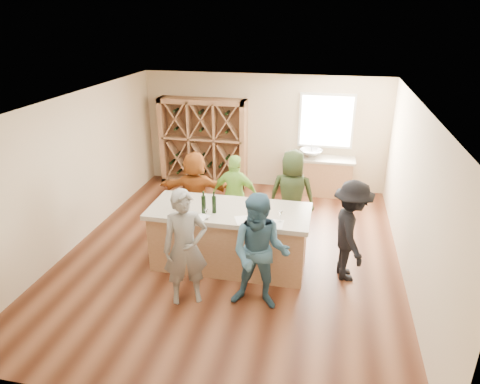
% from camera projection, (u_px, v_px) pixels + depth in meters
% --- Properties ---
extents(floor, '(6.00, 7.00, 0.10)m').
position_uv_depth(floor, '(233.00, 255.00, 7.99)').
color(floor, '#5A301D').
rests_on(floor, ground).
extents(ceiling, '(6.00, 7.00, 0.10)m').
position_uv_depth(ceiling, '(231.00, 99.00, 6.86)').
color(ceiling, white).
rests_on(ceiling, ground).
extents(wall_back, '(6.00, 0.10, 2.80)m').
position_uv_depth(wall_back, '(264.00, 131.00, 10.62)').
color(wall_back, beige).
rests_on(wall_back, ground).
extents(wall_front, '(6.00, 0.10, 2.80)m').
position_uv_depth(wall_front, '(151.00, 312.00, 4.23)').
color(wall_front, beige).
rests_on(wall_front, ground).
extents(wall_left, '(0.10, 7.00, 2.80)m').
position_uv_depth(wall_left, '(74.00, 170.00, 8.01)').
color(wall_left, beige).
rests_on(wall_left, ground).
extents(wall_right, '(0.10, 7.00, 2.80)m').
position_uv_depth(wall_right, '(417.00, 197.00, 6.84)').
color(wall_right, beige).
rests_on(wall_right, ground).
extents(window_frame, '(1.30, 0.06, 1.30)m').
position_uv_depth(window_frame, '(326.00, 121.00, 10.13)').
color(window_frame, white).
rests_on(window_frame, wall_back).
extents(window_pane, '(1.18, 0.01, 1.18)m').
position_uv_depth(window_pane, '(326.00, 121.00, 10.09)').
color(window_pane, white).
rests_on(window_pane, wall_back).
extents(wine_rack, '(2.20, 0.45, 2.20)m').
position_uv_depth(wine_rack, '(203.00, 142.00, 10.77)').
color(wine_rack, '#9C6E4A').
rests_on(wine_rack, floor).
extents(back_counter_base, '(1.60, 0.58, 0.86)m').
position_uv_depth(back_counter_base, '(318.00, 177.00, 10.42)').
color(back_counter_base, '#9C6E4A').
rests_on(back_counter_base, floor).
extents(back_counter_top, '(1.70, 0.62, 0.06)m').
position_uv_depth(back_counter_top, '(319.00, 159.00, 10.24)').
color(back_counter_top, '#A89D8A').
rests_on(back_counter_top, back_counter_base).
extents(sink, '(0.54, 0.54, 0.19)m').
position_uv_depth(sink, '(311.00, 153.00, 10.23)').
color(sink, silver).
rests_on(sink, back_counter_top).
extents(faucet, '(0.02, 0.02, 0.30)m').
position_uv_depth(faucet, '(311.00, 149.00, 10.37)').
color(faucet, silver).
rests_on(faucet, back_counter_top).
extents(tasting_counter_base, '(2.60, 1.00, 1.00)m').
position_uv_depth(tasting_counter_base, '(229.00, 239.00, 7.41)').
color(tasting_counter_base, '#9C6E4A').
rests_on(tasting_counter_base, floor).
extents(tasting_counter_top, '(2.72, 1.12, 0.08)m').
position_uv_depth(tasting_counter_top, '(229.00, 211.00, 7.20)').
color(tasting_counter_top, '#A89D8A').
rests_on(tasting_counter_top, tasting_counter_base).
extents(wine_bottle_a, '(0.09, 0.09, 0.29)m').
position_uv_depth(wine_bottle_a, '(178.00, 202.00, 7.11)').
color(wine_bottle_a, black).
rests_on(wine_bottle_a, tasting_counter_top).
extents(wine_bottle_b, '(0.10, 0.10, 0.30)m').
position_uv_depth(wine_bottle_b, '(185.00, 204.00, 7.00)').
color(wine_bottle_b, black).
rests_on(wine_bottle_b, tasting_counter_top).
extents(wine_bottle_d, '(0.10, 0.10, 0.30)m').
position_uv_depth(wine_bottle_d, '(204.00, 205.00, 6.98)').
color(wine_bottle_d, black).
rests_on(wine_bottle_d, tasting_counter_top).
extents(wine_bottle_e, '(0.09, 0.09, 0.29)m').
position_uv_depth(wine_bottle_e, '(214.00, 205.00, 7.00)').
color(wine_bottle_e, black).
rests_on(wine_bottle_e, tasting_counter_top).
extents(wine_glass_a, '(0.06, 0.06, 0.16)m').
position_uv_depth(wine_glass_a, '(206.00, 215.00, 6.80)').
color(wine_glass_a, white).
rests_on(wine_glass_a, tasting_counter_top).
extents(wine_glass_c, '(0.07, 0.07, 0.17)m').
position_uv_depth(wine_glass_c, '(263.00, 219.00, 6.63)').
color(wine_glass_c, white).
rests_on(wine_glass_c, tasting_counter_top).
extents(wine_glass_d, '(0.07, 0.07, 0.16)m').
position_uv_depth(wine_glass_d, '(251.00, 211.00, 6.92)').
color(wine_glass_d, white).
rests_on(wine_glass_d, tasting_counter_top).
extents(wine_glass_e, '(0.07, 0.07, 0.18)m').
position_uv_depth(wine_glass_e, '(280.00, 217.00, 6.72)').
color(wine_glass_e, white).
rests_on(wine_glass_e, tasting_counter_top).
extents(tasting_menu_a, '(0.27, 0.31, 0.00)m').
position_uv_depth(tasting_menu_a, '(201.00, 217.00, 6.89)').
color(tasting_menu_a, white).
rests_on(tasting_menu_a, tasting_counter_top).
extents(tasting_menu_b, '(0.33, 0.37, 0.00)m').
position_uv_depth(tasting_menu_b, '(243.00, 220.00, 6.80)').
color(tasting_menu_b, white).
rests_on(tasting_menu_b, tasting_counter_top).
extents(tasting_menu_c, '(0.23, 0.31, 0.00)m').
position_uv_depth(tasting_menu_c, '(276.00, 224.00, 6.68)').
color(tasting_menu_c, white).
rests_on(tasting_menu_c, tasting_counter_top).
extents(person_near_left, '(0.81, 0.71, 1.83)m').
position_uv_depth(person_near_left, '(185.00, 248.00, 6.32)').
color(person_near_left, slate).
rests_on(person_near_left, floor).
extents(person_near_right, '(0.89, 0.50, 1.82)m').
position_uv_depth(person_near_right, '(260.00, 253.00, 6.19)').
color(person_near_right, '#335972').
rests_on(person_near_right, floor).
extents(person_server, '(0.72, 1.19, 1.72)m').
position_uv_depth(person_server, '(351.00, 231.00, 6.92)').
color(person_server, black).
rests_on(person_server, floor).
extents(person_far_mid, '(1.00, 0.58, 1.63)m').
position_uv_depth(person_far_mid, '(236.00, 195.00, 8.39)').
color(person_far_mid, '#8CC64C').
rests_on(person_far_mid, floor).
extents(person_far_right, '(0.90, 0.60, 1.79)m').
position_uv_depth(person_far_right, '(292.00, 195.00, 8.19)').
color(person_far_right, '#263319').
rests_on(person_far_right, floor).
extents(person_far_left, '(1.57, 0.72, 1.64)m').
position_uv_depth(person_far_left, '(196.00, 191.00, 8.60)').
color(person_far_left, '#994C19').
rests_on(person_far_left, floor).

